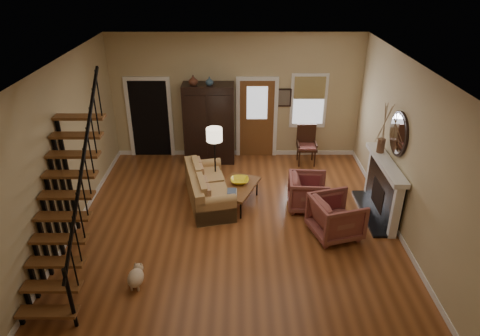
{
  "coord_description": "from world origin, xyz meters",
  "views": [
    {
      "loc": [
        0.09,
        -7.28,
        5.05
      ],
      "look_at": [
        0.1,
        0.4,
        1.15
      ],
      "focal_mm": 32.0,
      "sensor_mm": 36.0,
      "label": 1
    }
  ],
  "objects_px": {
    "sofa": "(209,188)",
    "floor_lamp": "(215,160)",
    "armchair_right": "(308,192)",
    "coffee_table": "(237,195)",
    "side_chair": "(307,146)",
    "armoire": "(209,124)",
    "armchair_left": "(336,217)"
  },
  "relations": [
    {
      "from": "sofa",
      "to": "floor_lamp",
      "type": "relative_size",
      "value": 1.25
    },
    {
      "from": "sofa",
      "to": "armchair_right",
      "type": "distance_m",
      "value": 2.18
    },
    {
      "from": "coffee_table",
      "to": "armchair_right",
      "type": "height_order",
      "value": "armchair_right"
    },
    {
      "from": "side_chair",
      "to": "floor_lamp",
      "type": "bearing_deg",
      "value": -148.18
    },
    {
      "from": "coffee_table",
      "to": "sofa",
      "type": "bearing_deg",
      "value": 171.57
    },
    {
      "from": "armchair_right",
      "to": "side_chair",
      "type": "bearing_deg",
      "value": -2.85
    },
    {
      "from": "sofa",
      "to": "coffee_table",
      "type": "relative_size",
      "value": 1.64
    },
    {
      "from": "coffee_table",
      "to": "side_chair",
      "type": "relative_size",
      "value": 1.17
    },
    {
      "from": "armoire",
      "to": "side_chair",
      "type": "height_order",
      "value": "armoire"
    },
    {
      "from": "coffee_table",
      "to": "armchair_right",
      "type": "relative_size",
      "value": 1.42
    },
    {
      "from": "armoire",
      "to": "armchair_left",
      "type": "bearing_deg",
      "value": -51.94
    },
    {
      "from": "coffee_table",
      "to": "floor_lamp",
      "type": "height_order",
      "value": "floor_lamp"
    },
    {
      "from": "sofa",
      "to": "armchair_left",
      "type": "xyz_separation_m",
      "value": [
        2.57,
        -1.26,
        0.05
      ]
    },
    {
      "from": "armoire",
      "to": "floor_lamp",
      "type": "xyz_separation_m",
      "value": [
        0.23,
        -1.64,
        -0.27
      ]
    },
    {
      "from": "floor_lamp",
      "to": "armchair_left",
      "type": "bearing_deg",
      "value": -36.03
    },
    {
      "from": "armoire",
      "to": "armchair_right",
      "type": "xyz_separation_m",
      "value": [
        2.28,
        -2.41,
        -0.67
      ]
    },
    {
      "from": "armoire",
      "to": "side_chair",
      "type": "bearing_deg",
      "value": -4.48
    },
    {
      "from": "armoire",
      "to": "coffee_table",
      "type": "distance_m",
      "value": 2.52
    },
    {
      "from": "sofa",
      "to": "armchair_right",
      "type": "relative_size",
      "value": 2.32
    },
    {
      "from": "sofa",
      "to": "side_chair",
      "type": "height_order",
      "value": "side_chair"
    },
    {
      "from": "sofa",
      "to": "armchair_left",
      "type": "distance_m",
      "value": 2.86
    },
    {
      "from": "floor_lamp",
      "to": "side_chair",
      "type": "xyz_separation_m",
      "value": [
        2.32,
        1.44,
        -0.27
      ]
    },
    {
      "from": "floor_lamp",
      "to": "armchair_right",
      "type": "bearing_deg",
      "value": -20.52
    },
    {
      "from": "floor_lamp",
      "to": "side_chair",
      "type": "bearing_deg",
      "value": 31.82
    },
    {
      "from": "sofa",
      "to": "floor_lamp",
      "type": "distance_m",
      "value": 0.68
    },
    {
      "from": "floor_lamp",
      "to": "side_chair",
      "type": "height_order",
      "value": "floor_lamp"
    },
    {
      "from": "armoire",
      "to": "floor_lamp",
      "type": "bearing_deg",
      "value": -82.02
    },
    {
      "from": "side_chair",
      "to": "armchair_right",
      "type": "bearing_deg",
      "value": -97.0
    },
    {
      "from": "sofa",
      "to": "floor_lamp",
      "type": "height_order",
      "value": "floor_lamp"
    },
    {
      "from": "armoire",
      "to": "armchair_right",
      "type": "bearing_deg",
      "value": -46.56
    },
    {
      "from": "armchair_left",
      "to": "armchair_right",
      "type": "xyz_separation_m",
      "value": [
        -0.4,
        1.01,
        -0.03
      ]
    },
    {
      "from": "sofa",
      "to": "armchair_right",
      "type": "height_order",
      "value": "armchair_right"
    }
  ]
}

